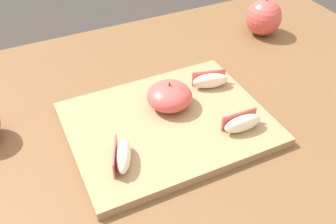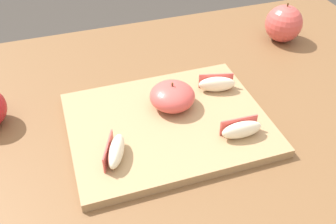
% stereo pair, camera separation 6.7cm
% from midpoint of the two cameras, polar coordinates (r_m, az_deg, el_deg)
% --- Properties ---
extents(dining_table, '(1.42, 0.81, 0.78)m').
position_cam_midpoint_polar(dining_table, '(0.80, -8.06, -8.61)').
color(dining_table, brown).
rests_on(dining_table, ground_plane).
extents(cutting_board, '(0.36, 0.28, 0.02)m').
position_cam_midpoint_polar(cutting_board, '(0.71, -2.67, -1.86)').
color(cutting_board, '#A37F56').
rests_on(cutting_board, dining_table).
extents(apple_half_skin_up, '(0.09, 0.09, 0.05)m').
position_cam_midpoint_polar(apple_half_skin_up, '(0.73, -2.41, 2.32)').
color(apple_half_skin_up, '#D14C47').
rests_on(apple_half_skin_up, cutting_board).
extents(apple_wedge_back, '(0.07, 0.03, 0.03)m').
position_cam_midpoint_polar(apple_wedge_back, '(0.68, 8.37, -1.76)').
color(apple_wedge_back, '#F4EACC').
rests_on(apple_wedge_back, cutting_board).
extents(apple_wedge_front, '(0.05, 0.08, 0.03)m').
position_cam_midpoint_polar(apple_wedge_front, '(0.63, -9.84, -6.58)').
color(apple_wedge_front, '#F4EACC').
rests_on(apple_wedge_front, cutting_board).
extents(apple_wedge_middle, '(0.08, 0.04, 0.03)m').
position_cam_midpoint_polar(apple_wedge_middle, '(0.78, 3.91, 4.63)').
color(apple_wedge_middle, '#F4EACC').
rests_on(apple_wedge_middle, cutting_board).
extents(whole_apple_pink_lady, '(0.09, 0.09, 0.10)m').
position_cam_midpoint_polar(whole_apple_pink_lady, '(1.02, 12.26, 13.62)').
color(whole_apple_pink_lady, '#D14C47').
rests_on(whole_apple_pink_lady, dining_table).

